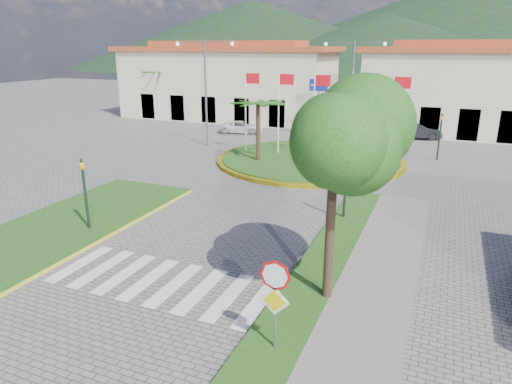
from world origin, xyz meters
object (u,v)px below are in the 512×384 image
at_px(stop_sign, 275,292).
at_px(car_dark_a, 291,119).
at_px(white_van, 242,127).
at_px(deciduous_tree, 335,136).
at_px(roundabout_island, 310,159).
at_px(car_dark_b, 415,131).

relative_size(stop_sign, car_dark_a, 0.67).
height_order(white_van, car_dark_a, car_dark_a).
xyz_separation_m(deciduous_tree, car_dark_a, (-11.37, 30.36, -4.50)).
distance_m(deciduous_tree, white_van, 29.15).
bearing_deg(roundabout_island, white_van, 137.56).
xyz_separation_m(car_dark_a, car_dark_b, (11.86, -2.17, 0.01)).
height_order(roundabout_island, deciduous_tree, deciduous_tree).
relative_size(car_dark_a, car_dark_b, 0.95).
bearing_deg(stop_sign, deciduous_tree, 78.82).
relative_size(stop_sign, car_dark_b, 0.64).
distance_m(white_van, car_dark_b, 15.08).
bearing_deg(roundabout_island, deciduous_tree, -72.09).
relative_size(deciduous_tree, car_dark_b, 1.64).
height_order(stop_sign, white_van, stop_sign).
distance_m(stop_sign, car_dark_a, 35.11).
distance_m(stop_sign, deciduous_tree, 4.59).
bearing_deg(car_dark_a, white_van, 149.61).
bearing_deg(car_dark_a, deciduous_tree, -161.67).
bearing_deg(roundabout_island, stop_sign, -76.27).
bearing_deg(car_dark_b, stop_sign, 159.40).
xyz_separation_m(deciduous_tree, white_van, (-14.25, 25.00, -4.64)).
xyz_separation_m(stop_sign, deciduous_tree, (0.60, 3.04, 3.38)).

